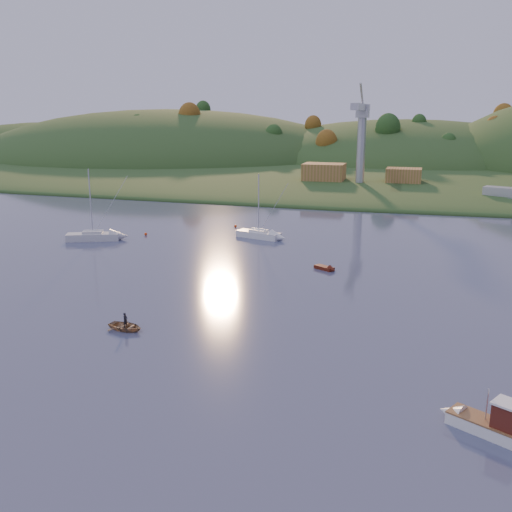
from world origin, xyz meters
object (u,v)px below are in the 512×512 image
(canoe, at_px, (126,326))
(red_tender, at_px, (328,269))
(fishing_boat, at_px, (480,419))
(sailboat_far, at_px, (259,234))
(sailboat_near, at_px, (93,236))

(canoe, distance_m, red_tender, 31.11)
(fishing_boat, relative_size, sailboat_far, 0.53)
(sailboat_far, height_order, canoe, sailboat_far)
(sailboat_near, xyz_separation_m, sailboat_far, (25.88, 9.53, -0.05))
(fishing_boat, relative_size, canoe, 1.59)
(sailboat_far, bearing_deg, fishing_boat, -43.96)
(fishing_boat, height_order, sailboat_far, sailboat_far)
(fishing_boat, xyz_separation_m, canoe, (-31.63, 9.54, -0.42))
(sailboat_near, height_order, red_tender, sailboat_near)
(red_tender, bearing_deg, fishing_boat, -35.17)
(fishing_boat, xyz_separation_m, sailboat_far, (-30.84, 53.62, -0.08))
(sailboat_far, relative_size, red_tender, 3.17)
(sailboat_far, height_order, red_tender, sailboat_far)
(fishing_boat, bearing_deg, sailboat_near, -8.48)
(sailboat_near, distance_m, canoe, 42.70)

